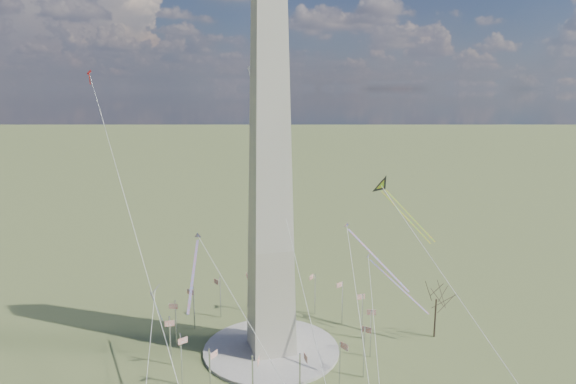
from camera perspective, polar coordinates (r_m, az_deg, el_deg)
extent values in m
plane|color=#515D2E|center=(142.90, -1.87, -17.21)|extent=(2000.00, 2000.00, 0.00)
cylinder|color=#9E9B91|center=(142.70, -1.87, -17.07)|extent=(36.00, 36.00, 0.80)
cylinder|color=silver|center=(147.58, 8.25, -13.53)|extent=(0.36, 0.36, 13.00)
cube|color=#C93F1A|center=(146.53, 8.10, -11.45)|extent=(2.40, 0.08, 1.50)
cylinder|color=silver|center=(155.21, 6.06, -12.18)|extent=(0.36, 0.36, 13.00)
cube|color=#C93F1A|center=(154.04, 5.76, -10.23)|extent=(2.25, 0.99, 1.50)
cylinder|color=silver|center=(160.67, 3.02, -11.29)|extent=(0.36, 0.36, 13.00)
cube|color=#C93F1A|center=(159.25, 2.62, -9.44)|extent=(1.75, 1.75, 1.50)
cylinder|color=silver|center=(163.38, -0.48, -10.87)|extent=(0.36, 0.36, 13.00)
cube|color=#C93F1A|center=(161.61, -0.94, -9.11)|extent=(0.99, 2.25, 1.50)
cylinder|color=silver|center=(163.06, -4.10, -10.95)|extent=(0.36, 0.36, 13.00)
cube|color=#C93F1A|center=(160.89, -4.59, -9.24)|extent=(0.08, 2.40, 1.50)
cylinder|color=silver|center=(159.75, -7.52, -11.51)|extent=(0.36, 0.36, 13.00)
cube|color=#C93F1A|center=(157.17, -7.99, -9.83)|extent=(0.99, 2.25, 1.50)
cylinder|color=silver|center=(153.78, -10.40, -12.54)|extent=(0.36, 0.36, 13.00)
cube|color=#C93F1A|center=(150.81, -10.80, -10.87)|extent=(1.75, 1.75, 1.50)
cylinder|color=silver|center=(145.80, -12.35, -14.01)|extent=(0.36, 0.36, 13.00)
cube|color=#C93F1A|center=(142.51, -12.62, -12.30)|extent=(2.25, 0.99, 1.50)
cylinder|color=silver|center=(136.80, -12.95, -15.82)|extent=(0.36, 0.36, 13.00)
cube|color=#C93F1A|center=(133.31, -13.02, -14.04)|extent=(2.40, 0.08, 1.50)
cylinder|color=silver|center=(128.08, -11.78, -17.77)|extent=(0.36, 0.36, 13.00)
cube|color=#C93F1A|center=(124.56, -11.61, -15.88)|extent=(2.25, 0.99, 1.50)
cylinder|color=silver|center=(121.16, -8.66, -19.47)|extent=(0.36, 0.36, 13.00)
cube|color=#C93F1A|center=(117.83, -8.22, -17.44)|extent=(1.75, 1.75, 1.50)
cylinder|color=silver|center=(117.49, -3.94, -20.43)|extent=(0.36, 0.36, 13.00)
cube|color=#C93F1A|center=(114.57, -3.30, -18.23)|extent=(0.99, 2.25, 1.50)
cylinder|color=silver|center=(117.93, 1.32, -20.27)|extent=(0.36, 0.36, 13.00)
cube|color=#C93F1A|center=(115.57, 1.98, -17.94)|extent=(0.08, 2.40, 1.50)
cylinder|color=silver|center=(122.38, 5.76, -19.06)|extent=(0.36, 0.36, 13.00)
cube|color=#C93F1A|center=(120.59, 6.27, -16.67)|extent=(0.99, 2.25, 1.50)
cylinder|color=silver|center=(129.80, 8.44, -17.22)|extent=(0.36, 0.36, 13.00)
cube|color=#C93F1A|center=(128.45, 8.73, -14.89)|extent=(1.75, 1.75, 1.50)
cylinder|color=silver|center=(138.70, 9.19, -15.27)|extent=(0.36, 0.36, 13.00)
cube|color=#C93F1A|center=(137.60, 9.24, -13.06)|extent=(2.25, 0.99, 1.50)
cylinder|color=#443329|center=(152.99, 16.04, -13.31)|extent=(0.47, 0.47, 11.23)
cube|color=orange|center=(146.45, 13.36, -2.50)|extent=(7.97, 15.34, 11.87)
cube|color=orange|center=(144.71, 12.87, -2.64)|extent=(7.97, 15.34, 11.87)
cube|color=navy|center=(134.80, -14.54, -10.46)|extent=(2.56, 3.54, 2.66)
cube|color=red|center=(136.47, -14.44, -12.18)|extent=(2.82, 2.30, 9.22)
cube|color=red|center=(122.33, 9.89, -7.36)|extent=(9.03, 15.77, 11.07)
cube|color=red|center=(122.36, -10.51, -9.03)|extent=(4.87, 17.83, 11.40)
cube|color=red|center=(148.60, 12.16, -10.17)|extent=(11.38, 15.33, 11.61)
cube|color=red|center=(155.11, -21.23, 12.29)|extent=(1.43, 1.39, 1.49)
cube|color=red|center=(155.07, -21.18, 11.70)|extent=(0.30, 1.29, 3.40)
cube|color=silver|center=(168.04, -4.32, 13.77)|extent=(1.70, 2.46, 1.87)
cube|color=silver|center=(167.96, -4.31, 13.07)|extent=(1.26, 1.36, 4.29)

